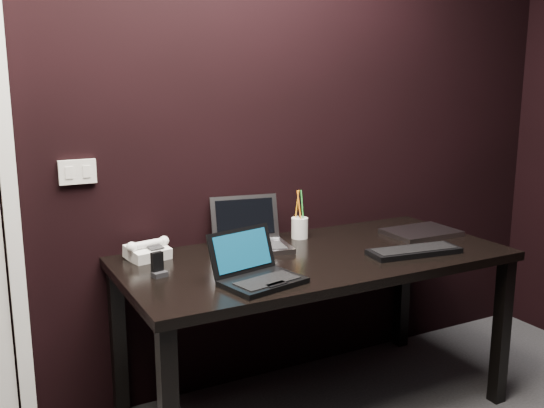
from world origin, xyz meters
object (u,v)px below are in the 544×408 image
desk (315,271)px  silver_laptop (251,239)px  netbook (257,272)px  ext_keyboard (414,251)px  desk_phone (148,251)px  mobile_phone (158,267)px  pen_cup (300,227)px  closed_laptop (421,232)px

desk → silver_laptop: silver_laptop is taller
netbook → ext_keyboard: size_ratio=0.80×
desk_phone → desk: bearing=-22.6°
desk → silver_laptop: size_ratio=4.66×
ext_keyboard → mobile_phone: mobile_phone is taller
netbook → ext_keyboard: (0.78, 0.01, -0.03)m
mobile_phone → pen_cup: bearing=17.0°
desk → silver_laptop: bearing=132.9°
desk → closed_laptop: closed_laptop is taller
silver_laptop → netbook: bearing=-113.2°
ext_keyboard → silver_laptop: bearing=144.9°
closed_laptop → ext_keyboard: bearing=-136.2°
netbook → mobile_phone: (-0.31, 0.24, -0.00)m
desk → desk_phone: desk_phone is taller
mobile_phone → pen_cup: pen_cup is taller
ext_keyboard → closed_laptop: 0.35m
ext_keyboard → mobile_phone: (-1.09, 0.23, 0.02)m
closed_laptop → mobile_phone: mobile_phone is taller
netbook → pen_cup: size_ratio=1.46×
desk → closed_laptop: (0.64, 0.05, 0.09)m
netbook → mobile_phone: 0.39m
netbook → closed_laptop: 1.06m
closed_laptop → pen_cup: 0.61m
desk_phone → pen_cup: size_ratio=0.86×
silver_laptop → mobile_phone: (-0.50, -0.19, -0.01)m
ext_keyboard → desk_phone: 1.16m
desk_phone → mobile_phone: bearing=-97.3°
closed_laptop → pen_cup: pen_cup is taller
desk → desk_phone: 0.74m
silver_laptop → mobile_phone: 0.53m
silver_laptop → pen_cup: 0.29m
desk → mobile_phone: bearing=177.2°
desk → desk_phone: bearing=157.4°
desk → ext_keyboard: ext_keyboard is taller
netbook → silver_laptop: bearing=66.8°
silver_laptop → closed_laptop: size_ratio=1.06×
netbook → mobile_phone: size_ratio=3.55×
ext_keyboard → closed_laptop: size_ratio=1.25×
ext_keyboard → pen_cup: bearing=123.4°
silver_laptop → mobile_phone: size_ratio=3.76×
silver_laptop → ext_keyboard: bearing=-35.1°
ext_keyboard → closed_laptop: ext_keyboard is taller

